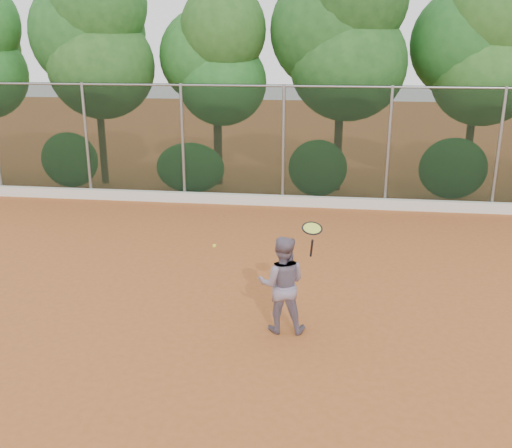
# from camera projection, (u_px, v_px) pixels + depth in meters

# --- Properties ---
(ground) EXTENTS (80.00, 80.00, 0.00)m
(ground) POSITION_uv_depth(u_px,v_px,m) (249.00, 305.00, 10.49)
(ground) COLOR #A85927
(ground) RESTS_ON ground
(concrete_curb) EXTENTS (24.00, 0.20, 0.30)m
(concrete_curb) POSITION_uv_depth(u_px,v_px,m) (282.00, 201.00, 16.89)
(concrete_curb) COLOR silver
(concrete_curb) RESTS_ON ground
(tennis_player) EXTENTS (0.83, 0.66, 1.66)m
(tennis_player) POSITION_uv_depth(u_px,v_px,m) (282.00, 284.00, 9.34)
(tennis_player) COLOR slate
(tennis_player) RESTS_ON ground
(chainlink_fence) EXTENTS (24.09, 0.09, 3.50)m
(chainlink_fence) POSITION_uv_depth(u_px,v_px,m) (283.00, 142.00, 16.54)
(chainlink_fence) COLOR black
(chainlink_fence) RESTS_ON ground
(foliage_backdrop) EXTENTS (23.70, 3.63, 7.55)m
(foliage_backdrop) POSITION_uv_depth(u_px,v_px,m) (272.00, 50.00, 17.71)
(foliage_backdrop) COLOR #3F2D18
(foliage_backdrop) RESTS_ON ground
(tennis_racket) EXTENTS (0.39, 0.38, 0.58)m
(tennis_racket) POSITION_uv_depth(u_px,v_px,m) (312.00, 231.00, 8.86)
(tennis_racket) COLOR black
(tennis_racket) RESTS_ON ground
(tennis_ball_in_flight) EXTENTS (0.06, 0.06, 0.06)m
(tennis_ball_in_flight) POSITION_uv_depth(u_px,v_px,m) (214.00, 246.00, 9.47)
(tennis_ball_in_flight) COLOR #EFF638
(tennis_ball_in_flight) RESTS_ON ground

